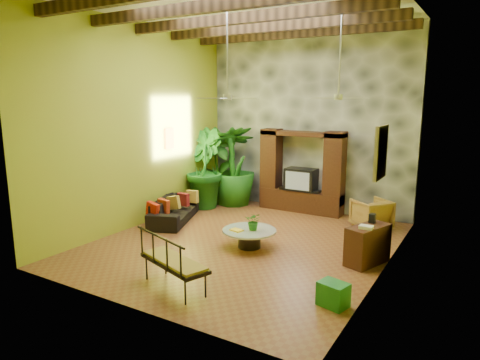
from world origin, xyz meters
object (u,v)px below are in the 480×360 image
Objects in this scene: coffee_table at (249,236)px; green_bin at (333,294)px; entertainment_center at (301,178)px; tall_plant_c at (234,166)px; ceiling_fan_front at (227,87)px; ceiling_fan_back at (339,87)px; iron_bench at (171,259)px; tall_plant_b at (203,168)px; sofa at (174,210)px; side_console at (368,245)px; wicker_armchair at (371,214)px; tall_plant_a at (216,166)px.

coffee_table is 2.91m from green_bin.
entertainment_center is 2.09m from tall_plant_c.
ceiling_fan_front is 1.00× the size of ceiling_fan_back.
ceiling_fan_back is at bearing -24.08° from tall_plant_c.
iron_bench is (-0.10, -2.47, 0.28)m from coffee_table.
ceiling_fan_front is at bearing -45.60° from tall_plant_b.
iron_bench is at bearing -161.48° from green_bin.
sofa is 4.69× the size of green_bin.
side_console is (2.85, 0.57, -3.02)m from ceiling_fan_front.
tall_plant_c is at bearing 130.06° from iron_bench.
entertainment_center reaches higher than side_console.
coffee_table is at bearing -86.15° from entertainment_center.
iron_bench is 3.82m from side_console.
entertainment_center reaches higher than iron_bench.
wicker_armchair is at bearing -4.35° from tall_plant_c.
entertainment_center is at bearing 151.85° from side_console.
wicker_armchair is at bearing 122.34° from side_console.
tall_plant_c is 2.48× the size of side_console.
iron_bench is at bearing -111.46° from side_console.
tall_plant_c is at bearing 119.85° from ceiling_fan_front.
ceiling_fan_front is at bearing 0.21° from wicker_armchair.
tall_plant_b is (-4.79, -0.41, 0.79)m from wicker_armchair.
side_console is (5.17, -2.43, -0.77)m from tall_plant_a.
ceiling_fan_front is 4.41m from tall_plant_a.
ceiling_fan_front reaches higher than tall_plant_c.
wicker_armchair is 4.73m from tall_plant_a.
tall_plant_a is at bearing -168.14° from entertainment_center.
tall_plant_a is at bearing 75.65° from tall_plant_b.
sofa is 4.09m from iron_bench.
tall_plant_b is 5.69m from side_console.
tall_plant_c is at bearing 126.77° from coffee_table.
ceiling_fan_back reaches higher than coffee_table.
wicker_armchair is 0.35× the size of tall_plant_b.
ceiling_fan_back is 4.54m from green_bin.
green_bin is at bearing -70.93° from ceiling_fan_back.
side_console is (1.05, -1.03, -3.02)m from ceiling_fan_back.
entertainment_center reaches higher than coffee_table.
ceiling_fan_back is 3.35m from wicker_armchair.
tall_plant_a reaches higher than wicker_armchair.
tall_plant_a is at bearing 127.66° from ceiling_fan_front.
iron_bench reaches higher than sofa.
ceiling_fan_front is 4.53m from green_bin.
tall_plant_b is at bearing -129.12° from tall_plant_c.
ceiling_fan_back is 5.14m from sofa.
entertainment_center is at bearing -67.25° from wicker_armchair.
tall_plant_a is 5.77m from side_console.
entertainment_center is 1.29× the size of ceiling_fan_front.
sofa is 0.89× the size of tall_plant_a.
green_bin is at bearing -26.77° from ceiling_fan_front.
tall_plant_b is at bearing 141.08° from coffee_table.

